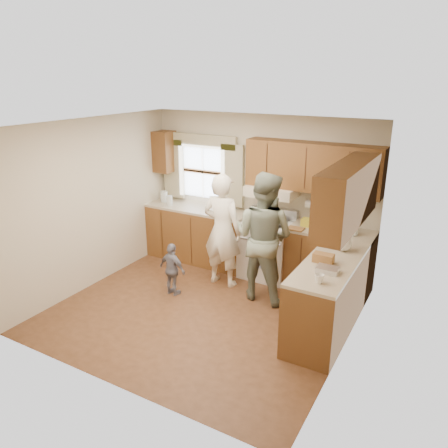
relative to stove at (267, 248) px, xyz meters
The scene contains 6 objects.
room 1.66m from the stove, 101.81° to the right, with size 3.80×3.80×3.80m.
kitchen_fixtures 0.60m from the stove, 48.90° to the right, with size 3.80×2.25×2.15m.
stove is the anchor object (origin of this frame).
woman_left 0.86m from the stove, 129.46° to the right, with size 0.63×0.41×1.73m, color white.
woman_right 0.84m from the stove, 71.22° to the right, with size 0.90×0.70×1.84m, color #253F2A.
child 1.56m from the stove, 126.68° to the right, with size 0.46×0.19×0.79m, color slate.
Camera 1 is at (2.84, -4.45, 3.07)m, focal length 35.00 mm.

